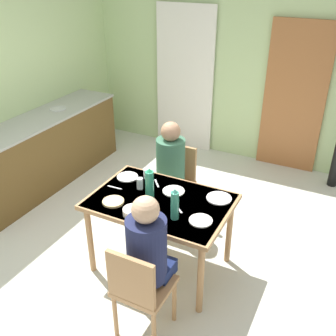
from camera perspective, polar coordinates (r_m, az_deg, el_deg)
The scene contains 25 objects.
ground_plane at distance 4.10m, azimuth -6.20°, elevation -12.15°, with size 7.09×7.09×0.00m, color beige.
wall_back at distance 5.75m, azimuth 8.26°, elevation 14.07°, with size 4.27×0.10×2.51m, color #B7D193.
wall_left at distance 5.20m, azimuth -22.30°, elevation 10.75°, with size 0.10×4.09×2.51m, color #B3CC8E.
door_wooden at distance 5.52m, azimuth 17.90°, elevation 9.61°, with size 0.80×0.05×2.00m, color #A06034.
curtain_panel at distance 5.92m, azimuth 2.42°, elevation 12.72°, with size 0.90×0.03×2.11m, color white.
kitchen_counter at distance 5.30m, azimuth -17.63°, elevation 2.47°, with size 0.61×2.40×0.91m.
dining_table at distance 3.53m, azimuth -1.11°, elevation -5.81°, with size 1.24×0.84×0.75m.
chair_near_diner at distance 3.03m, azimuth -4.17°, elevation -17.02°, with size 0.40×0.40×0.87m.
chair_far_diner at distance 4.29m, azimuth 1.09°, elevation -1.75°, with size 0.40×0.40×0.87m.
person_near_diner at distance 2.92m, azimuth -2.98°, elevation -11.43°, with size 0.30×0.37×0.77m.
person_far_diner at distance 4.04m, azimuth 0.28°, elevation 0.86°, with size 0.30×0.37×0.77m.
water_bottle_green_near at distance 3.44m, azimuth -2.73°, elevation -2.38°, with size 0.08×0.08×0.30m.
water_bottle_green_far at distance 3.18m, azimuth 0.99°, elevation -5.36°, with size 0.07×0.07×0.29m.
serving_bowl_center at distance 3.30m, azimuth -5.14°, elevation -6.33°, with size 0.17×0.17×0.06m, color silver.
dinner_plate_near_left at distance 3.52m, azimuth 7.44°, elevation -4.38°, with size 0.22×0.22×0.01m, color white.
dinner_plate_near_right at distance 3.23m, azimuth 4.78°, elevation -7.63°, with size 0.19×0.19×0.01m, color white.
dinner_plate_far_center at distance 3.59m, azimuth 0.82°, elevation -3.39°, with size 0.20×0.20×0.01m, color white.
dinner_plate_far_side at distance 3.84m, azimuth -5.92°, elevation -1.29°, with size 0.21×0.21×0.01m, color white.
drinking_glass_by_near_diner at distance 3.28m, azimuth -1.91°, elevation -5.97°, with size 0.06×0.06×0.10m, color silver.
drinking_glass_by_far_diner at distance 3.79m, azimuth -3.15°, elevation -0.85°, with size 0.06×0.06×0.10m, color silver.
drinking_glass_spare_center at distance 3.63m, azimuth -4.12°, elevation -2.26°, with size 0.06×0.06×0.11m, color silver.
bread_plate_sliced at distance 3.47m, azimuth -7.98°, elevation -4.87°, with size 0.19×0.19×0.02m, color #DBB77A.
cutlery_knife_near at distance 3.37m, azimuth 1.48°, elevation -5.91°, with size 0.15×0.02×0.00m, color silver.
cutlery_fork_near at distance 3.69m, azimuth -7.76°, elevation -2.79°, with size 0.15×0.02×0.00m, color silver.
cutlery_knife_far at distance 3.72m, azimuth -1.66°, elevation -2.24°, with size 0.15×0.02×0.00m, color silver.
Camera 1 is at (1.79, -2.56, 2.65)m, focal length 41.84 mm.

